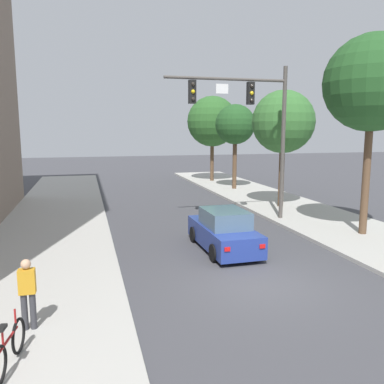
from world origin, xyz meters
The scene contains 10 objects.
ground_plane centered at (0.00, 0.00, 0.00)m, with size 120.00×120.00×0.00m, color #424247.
sidewalk_left centered at (-6.50, 0.00, 0.07)m, with size 5.00×60.00×0.15m, color #B2AFA8.
traffic_signal_mast centered at (2.90, 7.59, 5.32)m, with size 6.10×0.38×7.50m.
car_lead_blue centered at (0.11, 3.63, 0.72)m, with size 1.87×4.26×1.60m.
pedestrian_sidewalk_left_walker centered at (-6.31, -1.42, 1.06)m, with size 0.36×0.22×1.64m.
bicycle_leaning centered at (-6.48, -2.92, 0.54)m, with size 0.35×1.76×0.98m.
street_tree_nearest centered at (6.59, 3.85, 6.48)m, with size 3.98×3.98×8.35m.
street_tree_second centered at (6.09, 10.49, 5.04)m, with size 3.59×3.59×6.71m.
street_tree_third centered at (6.02, 17.88, 4.97)m, with size 2.98×2.98×6.35m.
street_tree_farthest centered at (5.85, 22.96, 5.31)m, with size 4.35×4.35×7.35m.
Camera 1 is at (-4.95, -10.54, 4.62)m, focal length 37.38 mm.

